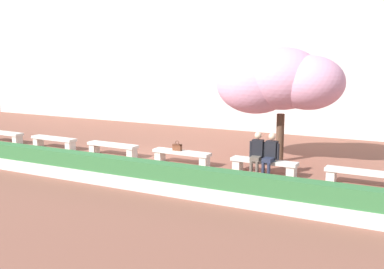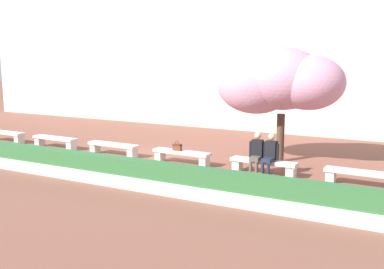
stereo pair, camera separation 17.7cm
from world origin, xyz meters
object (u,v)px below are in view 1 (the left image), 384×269
at_px(handbag, 177,147).
at_px(stone_bench_near_west, 54,141).
at_px(stone_bench_near_east, 182,155).
at_px(person_seated_right, 270,153).
at_px(stone_bench_center, 113,147).
at_px(person_seated_left, 257,151).
at_px(cherry_tree_main, 279,82).
at_px(stone_bench_far_east, 363,175).
at_px(stone_bench_east_end, 264,164).
at_px(stone_bench_west_end, 3,135).

bearing_deg(handbag, stone_bench_near_west, 179.81).
height_order(stone_bench_near_east, person_seated_right, person_seated_right).
height_order(stone_bench_center, handbag, handbag).
relative_size(stone_bench_near_west, person_seated_left, 1.61).
xyz_separation_m(stone_bench_near_west, cherry_tree_main, (8.44, 1.86, 2.42)).
bearing_deg(handbag, stone_bench_far_east, 0.18).
bearing_deg(stone_bench_far_east, person_seated_left, -179.01).
height_order(person_seated_right, handbag, person_seated_right).
bearing_deg(stone_bench_east_end, cherry_tree_main, 95.26).
bearing_deg(handbag, stone_bench_near_east, 6.75).
relative_size(stone_bench_far_east, cherry_tree_main, 0.48).
bearing_deg(stone_bench_near_east, person_seated_right, -0.99).
relative_size(stone_bench_near_east, person_seated_right, 1.61).
bearing_deg(stone_bench_center, stone_bench_west_end, 180.00).
height_order(stone_bench_far_east, cherry_tree_main, cherry_tree_main).
distance_m(stone_bench_west_end, stone_bench_near_east, 8.61).
bearing_deg(stone_bench_far_east, handbag, -179.82).
distance_m(stone_bench_east_end, person_seated_right, 0.44).
xyz_separation_m(stone_bench_west_end, stone_bench_far_east, (14.35, 0.00, 0.00)).
xyz_separation_m(stone_bench_west_end, person_seated_right, (11.69, -0.05, 0.39)).
bearing_deg(stone_bench_west_end, stone_bench_near_west, 0.00).
distance_m(stone_bench_west_end, cherry_tree_main, 11.71).
bearing_deg(person_seated_left, stone_bench_east_end, 14.10).
bearing_deg(stone_bench_far_east, stone_bench_center, 180.00).
distance_m(stone_bench_east_end, cherry_tree_main, 3.06).
height_order(stone_bench_center, person_seated_left, person_seated_left).
height_order(person_seated_right, cherry_tree_main, cherry_tree_main).
xyz_separation_m(stone_bench_center, stone_bench_near_east, (2.87, 0.00, 0.00)).
distance_m(stone_bench_west_end, stone_bench_center, 5.74).
relative_size(person_seated_left, cherry_tree_main, 0.30).
xyz_separation_m(stone_bench_west_end, handbag, (8.45, -0.02, 0.27)).
bearing_deg(stone_bench_near_west, stone_bench_west_end, 180.00).
height_order(stone_bench_west_end, stone_bench_center, same).
height_order(handbag, cherry_tree_main, cherry_tree_main).
distance_m(stone_bench_west_end, stone_bench_far_east, 14.35).
height_order(stone_bench_near_east, stone_bench_far_east, same).
bearing_deg(stone_bench_west_end, person_seated_left, -0.27).
bearing_deg(stone_bench_center, handbag, -0.40).
bearing_deg(person_seated_right, stone_bench_near_east, 179.01).
xyz_separation_m(stone_bench_east_end, handbag, (-3.03, -0.02, 0.27)).
xyz_separation_m(stone_bench_west_end, person_seated_left, (11.27, -0.05, 0.39)).
bearing_deg(stone_bench_near_west, handbag, -0.19).
bearing_deg(stone_bench_center, cherry_tree_main, 18.50).
distance_m(stone_bench_west_end, handbag, 8.45).
xyz_separation_m(stone_bench_west_end, stone_bench_near_west, (2.87, 0.00, 0.00)).
bearing_deg(stone_bench_near_east, handbag, -173.25).
relative_size(stone_bench_center, person_seated_right, 1.61).
height_order(stone_bench_east_end, person_seated_right, person_seated_right).
xyz_separation_m(stone_bench_west_end, stone_bench_center, (5.74, 0.00, 0.00)).
bearing_deg(person_seated_left, stone_bench_center, 179.45).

